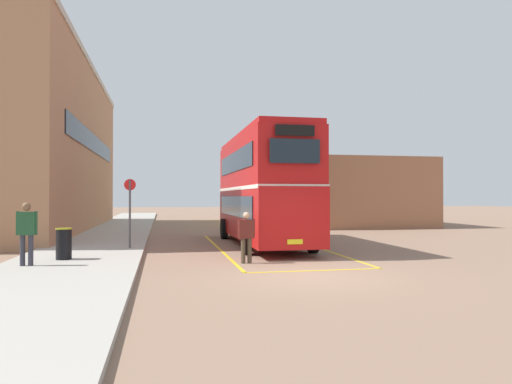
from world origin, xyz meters
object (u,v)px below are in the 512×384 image
(pedestrian_boarding, at_px, (246,234))
(pedestrian_waiting_near, at_px, (27,229))
(bus_stop_sign, at_px, (130,206))
(single_deck_bus, at_px, (252,202))
(litter_bin, at_px, (64,244))
(double_decker_bus, at_px, (262,187))

(pedestrian_boarding, distance_m, pedestrian_waiting_near, 6.40)
(bus_stop_sign, bearing_deg, single_deck_bus, 66.35)
(litter_bin, bearing_deg, pedestrian_waiting_near, -121.72)
(pedestrian_waiting_near, relative_size, litter_bin, 1.84)
(pedestrian_waiting_near, bearing_deg, litter_bin, 58.28)
(single_deck_bus, relative_size, bus_stop_sign, 3.66)
(double_decker_bus, height_order, bus_stop_sign, double_decker_bus)
(single_deck_bus, relative_size, litter_bin, 9.87)
(single_deck_bus, bearing_deg, pedestrian_boarding, -101.37)
(litter_bin, distance_m, bus_stop_sign, 3.66)
(litter_bin, bearing_deg, double_decker_bus, 30.75)
(pedestrian_boarding, xyz_separation_m, litter_bin, (-5.63, 1.02, -0.30))
(single_deck_bus, distance_m, pedestrian_waiting_near, 26.24)
(litter_bin, bearing_deg, pedestrian_boarding, -10.22)
(pedestrian_waiting_near, height_order, bus_stop_sign, bus_stop_sign)
(double_decker_bus, height_order, litter_bin, double_decker_bus)
(litter_bin, bearing_deg, single_deck_bus, 65.29)
(litter_bin, relative_size, bus_stop_sign, 0.37)
(pedestrian_boarding, height_order, litter_bin, pedestrian_boarding)
(single_deck_bus, relative_size, pedestrian_boarding, 5.97)
(double_decker_bus, relative_size, pedestrian_waiting_near, 5.77)
(double_decker_bus, relative_size, single_deck_bus, 1.07)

